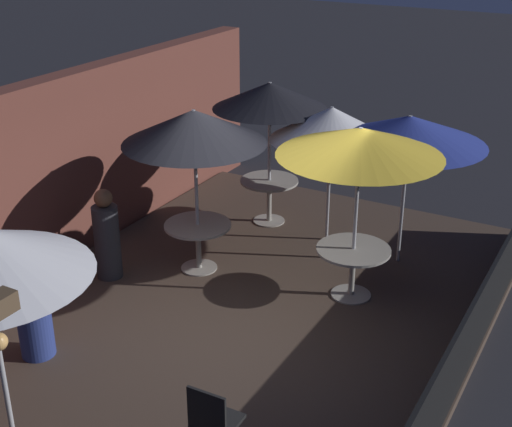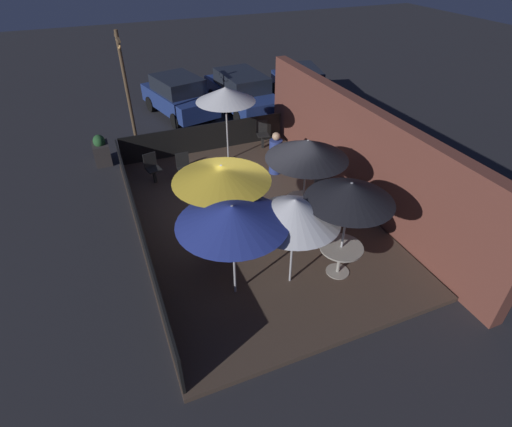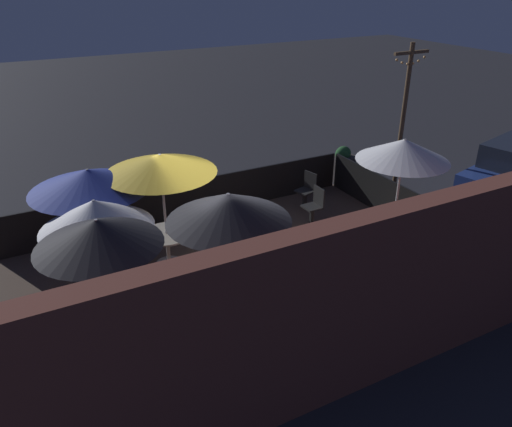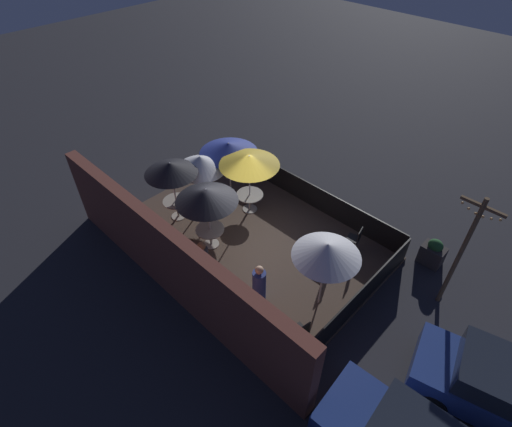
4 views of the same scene
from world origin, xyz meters
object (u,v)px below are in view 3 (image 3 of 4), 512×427
at_px(patio_umbrella_4, 89,180).
at_px(dining_table_2, 112,322).
at_px(planter_box, 342,165).
at_px(patron_1, 376,263).
at_px(patio_umbrella_2, 98,233).
at_px(dining_table_0, 231,292).
at_px(light_post, 404,111).
at_px(dining_table_1, 167,239).
at_px(patio_umbrella_0, 228,207).
at_px(patio_umbrella_1, 160,164).
at_px(patron_0, 303,308).
at_px(patio_umbrella_5, 95,214).
at_px(patio_chair_0, 461,251).
at_px(patio_chair_2, 314,205).
at_px(patio_chair_1, 307,189).
at_px(patio_umbrella_3, 404,150).

distance_m(patio_umbrella_4, dining_table_2, 2.78).
relative_size(dining_table_2, planter_box, 0.95).
bearing_deg(patron_1, patio_umbrella_2, -96.79).
distance_m(dining_table_0, light_post, 7.53).
bearing_deg(dining_table_1, patio_umbrella_2, 53.00).
relative_size(patio_umbrella_0, patio_umbrella_1, 1.00).
distance_m(patio_umbrella_1, patron_0, 3.78).
bearing_deg(patio_umbrella_5, patio_chair_0, 162.20).
bearing_deg(dining_table_0, patio_umbrella_0, 0.00).
bearing_deg(dining_table_2, patron_1, 172.92).
relative_size(patio_umbrella_2, dining_table_1, 2.37).
distance_m(dining_table_0, planter_box, 7.30).
xyz_separation_m(patio_umbrella_5, patron_0, (-2.62, 2.22, -1.29)).
distance_m(patio_umbrella_0, patio_chair_0, 4.90).
height_order(dining_table_0, dining_table_2, dining_table_2).
height_order(patio_umbrella_4, patron_1, patio_umbrella_4).
relative_size(patron_0, light_post, 0.34).
bearing_deg(patio_umbrella_5, patio_umbrella_4, -96.91).
relative_size(patio_umbrella_0, patio_chair_2, 2.57).
xyz_separation_m(dining_table_2, patio_chair_1, (-5.58, -3.09, -0.09)).
bearing_deg(patio_umbrella_2, patio_umbrella_4, -97.62).
bearing_deg(dining_table_2, patio_umbrella_0, 176.94).
relative_size(patio_umbrella_4, patron_1, 1.64).
relative_size(patio_umbrella_4, patio_chair_1, 2.44).
bearing_deg(patio_umbrella_4, dining_table_0, 123.89).
relative_size(patio_umbrella_4, dining_table_2, 2.34).
height_order(patron_0, patron_1, patron_1).
distance_m(patio_umbrella_0, patio_umbrella_2, 1.97).
distance_m(patio_chair_0, light_post, 4.84).
relative_size(patio_umbrella_1, patio_umbrella_3, 0.97).
xyz_separation_m(patio_chair_0, patron_0, (3.74, 0.18, 0.08)).
bearing_deg(patio_umbrella_1, patron_0, 110.05).
height_order(dining_table_2, light_post, light_post).
xyz_separation_m(planter_box, light_post, (-0.90, 1.25, 1.75)).
relative_size(patio_umbrella_2, patron_0, 1.77).
bearing_deg(patio_umbrella_5, patron_0, 139.72).
xyz_separation_m(dining_table_1, patron_1, (-3.09, 2.71, 0.04)).
height_order(patio_umbrella_1, patron_0, patio_umbrella_1).
xyz_separation_m(dining_table_1, patio_chair_2, (-3.61, -0.08, -0.06)).
bearing_deg(dining_table_1, patio_umbrella_4, -9.83).
bearing_deg(patio_chair_2, dining_table_0, 34.24).
height_order(patio_umbrella_0, patio_chair_0, patio_umbrella_0).
bearing_deg(patio_chair_1, patio_umbrella_0, 27.90).
height_order(patio_umbrella_0, planter_box, patio_umbrella_0).
xyz_separation_m(patio_umbrella_3, dining_table_1, (4.48, -1.62, -1.66)).
xyz_separation_m(patio_chair_1, patron_1, (0.89, 3.68, 0.11)).
bearing_deg(patio_umbrella_4, patio_chair_2, 178.34).
bearing_deg(patio_umbrella_4, patio_chair_0, 152.23).
bearing_deg(patio_chair_1, dining_table_0, 27.90).
height_order(patio_umbrella_3, patio_umbrella_4, patio_umbrella_3).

